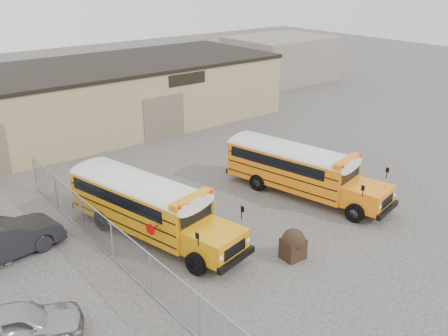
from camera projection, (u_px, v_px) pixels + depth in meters
ground at (271, 243)px, 21.66m from camera, size 120.00×120.00×0.00m
warehouse at (78, 100)px, 35.27m from camera, size 30.20×10.20×4.67m
chainlink_fence at (112, 241)px, 20.04m from camera, size 0.07×18.07×1.81m
distant_building_right at (281, 58)px, 52.06m from camera, size 10.00×8.00×4.40m
school_bus_left at (71, 172)px, 25.05m from camera, size 4.19×9.38×2.67m
school_bus_right at (219, 144)px, 29.04m from camera, size 4.02×9.24×2.63m
tarp_bundle at (293, 244)px, 20.31m from camera, size 0.97×0.97×1.32m
car_silver at (17, 325)px, 15.67m from camera, size 4.38×2.86×1.39m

